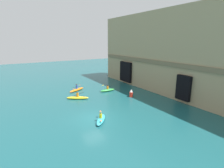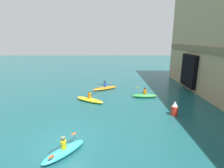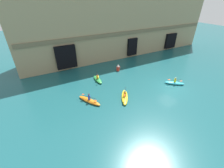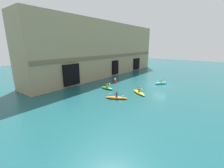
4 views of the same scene
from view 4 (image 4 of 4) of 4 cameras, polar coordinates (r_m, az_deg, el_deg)
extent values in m
plane|color=#195156|center=(32.21, 17.90, -0.51)|extent=(120.00, 120.00, 0.00)
cube|color=#9E8966|center=(40.92, -3.14, 12.89)|extent=(42.29, 6.21, 13.57)
cube|color=brown|center=(38.99, 0.44, 10.63)|extent=(41.44, 0.24, 0.68)
cube|color=black|center=(29.93, -15.27, 3.43)|extent=(3.54, 0.70, 4.07)
cube|color=black|center=(39.78, 1.14, 6.34)|extent=(2.22, 0.70, 3.57)
cube|color=black|center=(49.28, 9.20, 7.61)|extent=(3.16, 0.70, 3.46)
ellipsoid|color=yellow|center=(25.84, 10.25, -3.23)|extent=(2.46, 3.31, 0.40)
cylinder|color=orange|center=(25.70, 10.30, -2.22)|extent=(0.36, 0.36, 0.56)
sphere|color=#9E704C|center=(25.59, 10.33, -1.42)|extent=(0.19, 0.19, 0.19)
cylinder|color=#4C6B4C|center=(25.57, 10.34, -1.25)|extent=(0.24, 0.24, 0.06)
cylinder|color=black|center=(25.69, 10.30, -2.16)|extent=(1.18, 1.63, 0.87)
ellipsoid|color=#D84C19|center=(24.84, 11.22, -1.90)|extent=(0.39, 0.45, 0.22)
ellipsoid|color=#D84C19|center=(26.54, 9.43, -2.40)|extent=(0.39, 0.45, 0.22)
ellipsoid|color=orange|center=(23.04, 1.74, -5.24)|extent=(2.27, 3.39, 0.39)
cylinder|color=#2D47B7|center=(22.88, 1.75, -4.09)|extent=(0.32, 0.32, 0.59)
sphere|color=brown|center=(22.75, 1.76, -3.15)|extent=(0.21, 0.21, 0.21)
cylinder|color=#232328|center=(22.73, 1.76, -2.95)|extent=(0.26, 0.26, 0.06)
cylinder|color=black|center=(22.87, 1.75, -4.02)|extent=(1.19, 1.84, 0.34)
ellipsoid|color=#D84C19|center=(22.90, -0.64, -3.64)|extent=(0.39, 0.47, 0.11)
ellipsoid|color=#D84C19|center=(22.87, 4.15, -4.41)|extent=(0.39, 0.47, 0.11)
ellipsoid|color=#33B2C6|center=(33.34, 18.12, 0.34)|extent=(2.68, 2.40, 0.41)
cylinder|color=gold|center=(33.24, 18.18, 1.10)|extent=(0.31, 0.31, 0.49)
sphere|color=#9E704C|center=(33.17, 18.23, 1.69)|extent=(0.21, 0.21, 0.21)
cylinder|color=#4C6B4C|center=(33.15, 18.24, 1.83)|extent=(0.26, 0.26, 0.06)
cylinder|color=black|center=(33.24, 18.19, 1.14)|extent=(1.97, 0.99, 0.36)
ellipsoid|color=#D84C19|center=(33.93, 19.34, 1.06)|extent=(0.48, 0.36, 0.11)
ellipsoid|color=#D84C19|center=(32.55, 16.98, 1.22)|extent=(0.48, 0.36, 0.11)
ellipsoid|color=green|center=(28.08, -1.95, -1.53)|extent=(0.83, 2.83, 0.41)
cylinder|color=orange|center=(27.96, -1.96, -0.63)|extent=(0.36, 0.36, 0.51)
sphere|color=#9E704C|center=(27.87, -1.97, 0.08)|extent=(0.20, 0.20, 0.20)
cylinder|color=#232328|center=(27.85, -1.97, 0.24)|extent=(0.25, 0.25, 0.06)
cylinder|color=black|center=(27.95, -1.96, -0.58)|extent=(0.51, 1.88, 1.07)
ellipsoid|color=yellow|center=(28.75, -2.94, -1.11)|extent=(0.28, 0.44, 0.25)
ellipsoid|color=yellow|center=(27.16, -0.92, -0.01)|extent=(0.28, 0.44, 0.25)
cylinder|color=red|center=(32.59, 1.19, 1.13)|extent=(0.55, 0.55, 0.82)
cone|color=white|center=(32.45, 1.20, 2.22)|extent=(0.47, 0.47, 0.46)
camera|label=1|loc=(46.62, 36.04, 12.91)|focal=28.00mm
camera|label=2|loc=(41.52, 19.69, 11.65)|focal=28.00mm
camera|label=3|loc=(13.47, 51.76, 25.98)|focal=24.00mm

